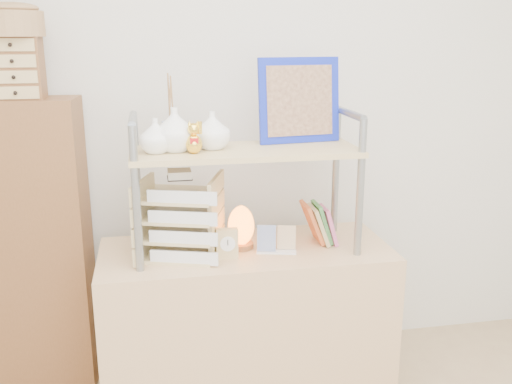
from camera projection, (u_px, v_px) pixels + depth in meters
The scene contains 9 objects.
desk at pixel (246, 330), 2.47m from camera, with size 1.20×0.50×0.75m, color tan.
cabinet at pixel (38, 248), 2.57m from camera, with size 0.45×0.24×1.35m, color brown.
hutch at pixel (229, 144), 2.25m from camera, with size 0.90×0.34×0.77m.
letter_tray at pixel (181, 222), 2.26m from camera, with size 0.36×0.35×0.35m.
salt_lamp at pixel (241, 227), 2.35m from camera, with size 0.12×0.11×0.18m.
desk_clock at pixel (227, 244), 2.25m from camera, with size 0.09×0.04×0.12m.
postcard_stand at pixel (276, 244), 2.32m from camera, with size 0.17×0.08×0.12m.
drawer_chest at pixel (17, 68), 2.34m from camera, with size 0.20×0.16×0.25m.
woven_basket at pixel (12, 24), 2.30m from camera, with size 0.25×0.25×0.10m, color olive.
Camera 1 is at (-0.38, -0.99, 1.60)m, focal length 40.00 mm.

